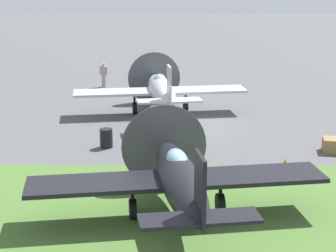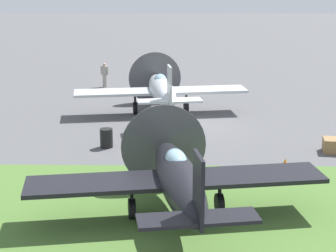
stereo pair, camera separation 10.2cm
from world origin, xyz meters
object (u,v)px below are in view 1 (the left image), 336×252
object	(u,v)px
ground_crew_chief	(104,74)
runway_marker_cone	(285,163)
fuel_drum	(106,138)
supply_crate	(333,145)
airplane_lead	(161,89)
airplane_wingman	(179,178)

from	to	relation	value
ground_crew_chief	runway_marker_cone	bearing A→B (deg)	145.88
fuel_drum	supply_crate	world-z (taller)	fuel_drum
airplane_lead	supply_crate	world-z (taller)	airplane_lead
airplane_wingman	runway_marker_cone	world-z (taller)	airplane_wingman
ground_crew_chief	fuel_drum	xyz separation A→B (m)	(1.86, -14.06, -0.46)
fuel_drum	supply_crate	distance (m)	10.49
airplane_lead	supply_crate	xyz separation A→B (m)	(8.06, -6.72, -1.17)
ground_crew_chief	runway_marker_cone	distance (m)	19.47
airplane_lead	fuel_drum	world-z (taller)	airplane_lead
fuel_drum	runway_marker_cone	bearing A→B (deg)	-19.46
airplane_lead	runway_marker_cone	distance (m)	10.57
supply_crate	runway_marker_cone	world-z (taller)	supply_crate
airplane_lead	airplane_wingman	size ratio (longest dim) A/B	0.99
airplane_wingman	fuel_drum	distance (m)	8.67
ground_crew_chief	supply_crate	distance (m)	19.13
fuel_drum	supply_crate	xyz separation A→B (m)	(10.48, -0.55, -0.13)
airplane_wingman	fuel_drum	size ratio (longest dim) A/B	11.22
airplane_wingman	runway_marker_cone	bearing A→B (deg)	39.43
airplane_wingman	supply_crate	size ratio (longest dim) A/B	11.22
runway_marker_cone	supply_crate	bearing A→B (deg)	40.70
airplane_wingman	fuel_drum	bearing A→B (deg)	103.76
fuel_drum	runway_marker_cone	distance (m)	8.36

